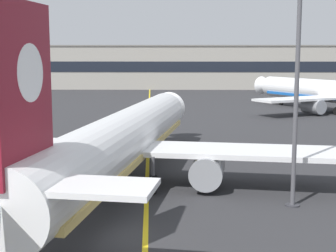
# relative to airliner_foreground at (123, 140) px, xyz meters

# --- Properties ---
(ground_plane) EXTENTS (400.00, 400.00, 0.00)m
(ground_plane) POSITION_rel_airliner_foreground_xyz_m (0.75, -10.37, -3.37)
(ground_plane) COLOR #2D2D30
(taxiway_centreline) EXTENTS (9.29, 179.79, 0.01)m
(taxiway_centreline) POSITION_rel_airliner_foreground_xyz_m (0.75, 19.63, -3.37)
(taxiway_centreline) COLOR yellow
(taxiway_centreline) RESTS_ON ground
(airliner_foreground) EXTENTS (32.36, 41.42, 11.65)m
(airliner_foreground) POSITION_rel_airliner_foreground_xyz_m (0.00, 0.00, 0.00)
(airliner_foreground) COLOR white
(airliner_foreground) RESTS_ON ground
(apron_lamp_post) EXTENTS (2.24, 0.90, 13.62)m
(apron_lamp_post) POSITION_rel_airliner_foreground_xyz_m (11.24, -4.91, 3.75)
(apron_lamp_post) COLOR #515156
(apron_lamp_post) RESTS_ON ground
(safety_cone_by_nose_gear) EXTENTS (0.44, 0.44, 0.55)m
(safety_cone_by_nose_gear) POSITION_rel_airliner_foreground_xyz_m (1.98, 16.53, -3.11)
(safety_cone_by_nose_gear) COLOR orange
(safety_cone_by_nose_gear) RESTS_ON ground
(terminal_building) EXTENTS (112.36, 12.40, 11.98)m
(terminal_building) POSITION_rel_airliner_foreground_xyz_m (4.73, 104.80, 2.63)
(terminal_building) COLOR #9E998E
(terminal_building) RESTS_ON ground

